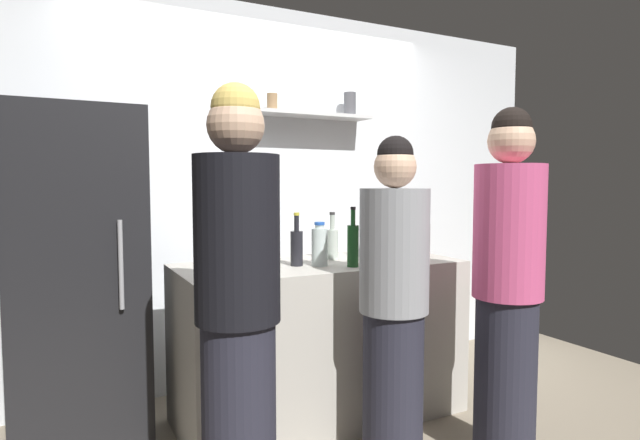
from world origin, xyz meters
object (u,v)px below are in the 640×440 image
object	(u,v)px
person_blonde	(238,308)
person_grey_hoodie	(394,304)
baking_pan	(379,251)
wine_bottle_dark_glass	(297,246)
person_pink_top	(508,287)
wine_bottle_pale_glass	(332,243)
utensil_holder	(370,251)
wine_bottle_green_glass	(353,244)
water_bottle_plastic	(319,246)
refrigerator	(78,276)
wine_bottle_amber_glass	(425,238)

from	to	relation	value
person_blonde	person_grey_hoodie	bearing A→B (deg)	-7.08
baking_pan	person_blonde	world-z (taller)	person_blonde
baking_pan	wine_bottle_dark_glass	size ratio (longest dim) A/B	1.13
person_blonde	person_pink_top	xyz separation A→B (m)	(1.34, -0.14, -0.01)
wine_bottle_pale_glass	wine_bottle_dark_glass	xyz separation A→B (m)	(-0.29, -0.12, 0.01)
utensil_holder	wine_bottle_green_glass	xyz separation A→B (m)	(-0.19, -0.12, 0.07)
utensil_holder	water_bottle_plastic	world-z (taller)	water_bottle_plastic
person_grey_hoodie	refrigerator	bearing A→B (deg)	145.19
utensil_holder	wine_bottle_amber_glass	bearing A→B (deg)	5.78
wine_bottle_pale_glass	wine_bottle_amber_glass	xyz separation A→B (m)	(0.61, -0.13, 0.01)
wine_bottle_dark_glass	wine_bottle_amber_glass	xyz separation A→B (m)	(0.90, -0.01, 0.01)
wine_bottle_dark_glass	person_blonde	world-z (taller)	person_blonde
utensil_holder	water_bottle_plastic	bearing A→B (deg)	-179.84
utensil_holder	baking_pan	bearing A→B (deg)	47.06
person_blonde	person_grey_hoodie	size ratio (longest dim) A/B	1.10
refrigerator	person_blonde	distance (m)	1.21
wine_bottle_amber_glass	water_bottle_plastic	size ratio (longest dim) A/B	1.29
utensil_holder	water_bottle_plastic	size ratio (longest dim) A/B	0.90
refrigerator	utensil_holder	world-z (taller)	refrigerator
utensil_holder	wine_bottle_pale_glass	world-z (taller)	wine_bottle_pale_glass
utensil_holder	person_grey_hoodie	xyz separation A→B (m)	(-0.20, -0.52, -0.19)
baking_pan	utensil_holder	world-z (taller)	utensil_holder
wine_bottle_amber_glass	person_blonde	bearing A→B (deg)	-155.78
person_pink_top	person_grey_hoodie	bearing A→B (deg)	-70.24
baking_pan	water_bottle_plastic	world-z (taller)	water_bottle_plastic
wine_bottle_green_glass	wine_bottle_dark_glass	distance (m)	0.32
wine_bottle_dark_glass	person_grey_hoodie	bearing A→B (deg)	-65.97
wine_bottle_dark_glass	water_bottle_plastic	xyz separation A→B (m)	(0.11, -0.06, 0.00)
water_bottle_plastic	wine_bottle_dark_glass	bearing A→B (deg)	152.32
refrigerator	wine_bottle_dark_glass	xyz separation A→B (m)	(1.10, -0.41, 0.14)
wine_bottle_pale_glass	person_grey_hoodie	size ratio (longest dim) A/B	0.18
baking_pan	wine_bottle_amber_glass	world-z (taller)	wine_bottle_amber_glass
baking_pan	wine_bottle_amber_glass	size ratio (longest dim) A/B	1.07
person_grey_hoodie	person_pink_top	world-z (taller)	person_pink_top
wine_bottle_pale_glass	water_bottle_plastic	distance (m)	0.25
refrigerator	person_pink_top	distance (m)	2.24
person_blonde	person_pink_top	distance (m)	1.34
water_bottle_plastic	person_grey_hoodie	size ratio (longest dim) A/B	0.15
wine_bottle_pale_glass	wine_bottle_amber_glass	distance (m)	0.62
wine_bottle_dark_glass	person_grey_hoodie	world-z (taller)	person_grey_hoodie
wine_bottle_pale_glass	utensil_holder	bearing A→B (deg)	-46.45
wine_bottle_amber_glass	person_blonde	size ratio (longest dim) A/B	0.18
wine_bottle_green_glass	person_grey_hoodie	world-z (taller)	person_grey_hoodie
baking_pan	person_pink_top	xyz separation A→B (m)	(0.09, -0.99, -0.07)
person_pink_top	baking_pan	bearing A→B (deg)	-129.73
person_blonde	utensil_holder	bearing A→B (deg)	17.30
refrigerator	water_bottle_plastic	world-z (taller)	refrigerator
baking_pan	person_grey_hoodie	distance (m)	0.87
wine_bottle_green_glass	water_bottle_plastic	size ratio (longest dim) A/B	1.35
baking_pan	person_pink_top	world-z (taller)	person_pink_top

